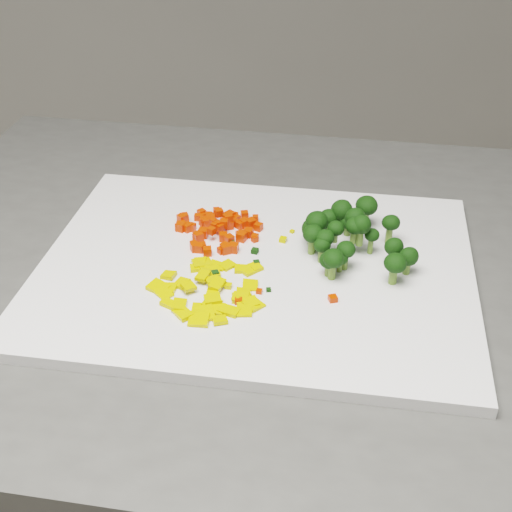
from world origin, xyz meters
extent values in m
cube|color=white|center=(-0.02, 0.43, 0.91)|extent=(0.54, 0.47, 0.01)
cube|color=red|center=(-0.02, 0.47, 0.92)|extent=(0.01, 0.01, 0.01)
cube|color=red|center=(-0.06, 0.49, 0.92)|extent=(0.01, 0.01, 0.01)
cube|color=red|center=(-0.07, 0.52, 0.92)|extent=(0.01, 0.01, 0.01)
cube|color=red|center=(-0.04, 0.51, 0.92)|extent=(0.01, 0.01, 0.01)
cube|color=red|center=(-0.06, 0.50, 0.92)|extent=(0.01, 0.01, 0.01)
cube|color=red|center=(-0.09, 0.51, 0.92)|extent=(0.01, 0.01, 0.01)
cube|color=red|center=(-0.05, 0.46, 0.92)|extent=(0.01, 0.01, 0.01)
cube|color=red|center=(-0.04, 0.52, 0.92)|extent=(0.01, 0.01, 0.01)
cube|color=red|center=(-0.07, 0.53, 0.92)|extent=(0.01, 0.01, 0.01)
cube|color=red|center=(-0.02, 0.49, 0.92)|extent=(0.01, 0.01, 0.01)
cube|color=red|center=(-0.03, 0.51, 0.92)|extent=(0.01, 0.01, 0.01)
cube|color=red|center=(-0.07, 0.52, 0.92)|extent=(0.01, 0.01, 0.01)
cube|color=red|center=(-0.02, 0.49, 0.92)|extent=(0.01, 0.01, 0.01)
cube|color=red|center=(-0.02, 0.53, 0.92)|extent=(0.01, 0.01, 0.01)
cube|color=red|center=(-0.01, 0.50, 0.92)|extent=(0.01, 0.01, 0.01)
cube|color=red|center=(-0.03, 0.50, 0.92)|extent=(0.01, 0.01, 0.01)
cube|color=red|center=(-0.03, 0.48, 0.92)|extent=(0.01, 0.01, 0.01)
cube|color=red|center=(-0.07, 0.54, 0.92)|extent=(0.01, 0.01, 0.01)
cube|color=red|center=(-0.05, 0.50, 0.92)|extent=(0.01, 0.01, 0.01)
cube|color=red|center=(-0.03, 0.53, 0.92)|extent=(0.01, 0.01, 0.01)
cube|color=red|center=(-0.08, 0.53, 0.92)|extent=(0.01, 0.01, 0.01)
cube|color=red|center=(-0.10, 0.51, 0.92)|extent=(0.01, 0.01, 0.01)
cube|color=red|center=(-0.09, 0.53, 0.92)|extent=(0.01, 0.01, 0.01)
cube|color=red|center=(-0.08, 0.47, 0.92)|extent=(0.01, 0.01, 0.01)
cube|color=red|center=(-0.09, 0.52, 0.92)|extent=(0.01, 0.01, 0.01)
cube|color=red|center=(-0.08, 0.46, 0.92)|extent=(0.01, 0.01, 0.01)
cube|color=red|center=(-0.02, 0.49, 0.92)|extent=(0.01, 0.01, 0.01)
cube|color=red|center=(-0.02, 0.47, 0.92)|extent=(0.01, 0.01, 0.01)
cube|color=red|center=(-0.02, 0.48, 0.92)|extent=(0.01, 0.01, 0.01)
cube|color=red|center=(-0.04, 0.51, 0.92)|extent=(0.01, 0.01, 0.01)
cube|color=red|center=(-0.08, 0.49, 0.92)|extent=(0.01, 0.01, 0.01)
cube|color=red|center=(-0.05, 0.54, 0.92)|extent=(0.01, 0.01, 0.01)
cube|color=red|center=(-0.03, 0.51, 0.92)|extent=(0.01, 0.01, 0.01)
cube|color=red|center=(-0.09, 0.53, 0.92)|extent=(0.01, 0.01, 0.01)
cube|color=red|center=(-0.07, 0.53, 0.92)|extent=(0.01, 0.01, 0.01)
cube|color=red|center=(-0.05, 0.52, 0.93)|extent=(0.01, 0.01, 0.01)
cube|color=red|center=(-0.06, 0.52, 0.92)|extent=(0.01, 0.01, 0.01)
cube|color=red|center=(-0.09, 0.47, 0.92)|extent=(0.01, 0.01, 0.01)
cube|color=red|center=(-0.05, 0.50, 0.92)|extent=(0.01, 0.01, 0.01)
cube|color=red|center=(-0.09, 0.47, 0.92)|extent=(0.01, 0.01, 0.01)
cube|color=red|center=(-0.09, 0.51, 0.92)|extent=(0.01, 0.01, 0.01)
cube|color=red|center=(-0.04, 0.51, 0.92)|extent=(0.01, 0.01, 0.01)
cube|color=red|center=(-0.02, 0.50, 0.92)|extent=(0.01, 0.01, 0.01)
cube|color=red|center=(-0.05, 0.46, 0.92)|extent=(0.01, 0.01, 0.01)
cube|color=red|center=(-0.08, 0.49, 0.92)|extent=(0.01, 0.01, 0.01)
cube|color=red|center=(-0.05, 0.48, 0.92)|extent=(0.01, 0.01, 0.01)
cube|color=red|center=(-0.07, 0.49, 0.92)|extent=(0.01, 0.01, 0.01)
cube|color=red|center=(-0.06, 0.53, 0.92)|extent=(0.01, 0.01, 0.01)
cube|color=red|center=(-0.06, 0.50, 0.92)|extent=(0.01, 0.01, 0.01)
cube|color=red|center=(-0.03, 0.48, 0.92)|extent=(0.01, 0.01, 0.01)
cube|color=red|center=(-0.04, 0.52, 0.92)|extent=(0.01, 0.01, 0.01)
cube|color=red|center=(-0.10, 0.51, 0.92)|extent=(0.01, 0.01, 0.01)
cube|color=red|center=(-0.06, 0.49, 0.92)|extent=(0.01, 0.01, 0.01)
cube|color=red|center=(-0.08, 0.46, 0.92)|extent=(0.01, 0.01, 0.01)
cube|color=red|center=(-0.07, 0.48, 0.92)|extent=(0.01, 0.01, 0.01)
cube|color=red|center=(-0.06, 0.46, 0.92)|extent=(0.01, 0.01, 0.01)
cube|color=red|center=(-0.07, 0.51, 0.92)|extent=(0.01, 0.01, 0.01)
cube|color=red|center=(-0.01, 0.52, 0.92)|extent=(0.01, 0.01, 0.01)
cube|color=red|center=(-0.03, 0.52, 0.92)|extent=(0.01, 0.01, 0.01)
cube|color=red|center=(-0.07, 0.46, 0.92)|extent=(0.01, 0.01, 0.01)
cube|color=red|center=(-0.04, 0.46, 0.92)|extent=(0.01, 0.01, 0.01)
cube|color=red|center=(-0.06, 0.52, 0.92)|extent=(0.01, 0.01, 0.01)
cube|color=red|center=(-0.05, 0.48, 0.92)|extent=(0.01, 0.01, 0.01)
cube|color=gold|center=(-0.08, 0.41, 0.92)|extent=(0.02, 0.02, 0.00)
cube|color=gold|center=(-0.07, 0.43, 0.91)|extent=(0.02, 0.02, 0.00)
cube|color=gold|center=(-0.12, 0.39, 0.91)|extent=(0.02, 0.02, 0.01)
cube|color=gold|center=(-0.08, 0.44, 0.91)|extent=(0.02, 0.02, 0.01)
cube|color=gold|center=(-0.07, 0.40, 0.92)|extent=(0.02, 0.01, 0.01)
cube|color=gold|center=(-0.07, 0.39, 0.92)|extent=(0.02, 0.02, 0.01)
cube|color=gold|center=(-0.12, 0.40, 0.91)|extent=(0.02, 0.02, 0.01)
cube|color=gold|center=(-0.06, 0.43, 0.91)|extent=(0.02, 0.02, 0.00)
cube|color=gold|center=(-0.04, 0.39, 0.91)|extent=(0.02, 0.02, 0.01)
cube|color=gold|center=(-0.12, 0.42, 0.91)|extent=(0.02, 0.02, 0.01)
cube|color=gold|center=(-0.04, 0.36, 0.91)|extent=(0.03, 0.03, 0.01)
cube|color=gold|center=(-0.09, 0.36, 0.91)|extent=(0.02, 0.02, 0.01)
cube|color=gold|center=(-0.05, 0.38, 0.91)|extent=(0.02, 0.02, 0.01)
cube|color=gold|center=(-0.07, 0.34, 0.91)|extent=(0.01, 0.01, 0.01)
cube|color=gold|center=(-0.07, 0.42, 0.91)|extent=(0.02, 0.02, 0.01)
cube|color=gold|center=(-0.12, 0.37, 0.91)|extent=(0.02, 0.02, 0.01)
cube|color=gold|center=(-0.05, 0.37, 0.91)|extent=(0.02, 0.02, 0.01)
cube|color=gold|center=(-0.05, 0.35, 0.91)|extent=(0.02, 0.02, 0.01)
cube|color=gold|center=(-0.08, 0.37, 0.92)|extent=(0.02, 0.02, 0.00)
cube|color=gold|center=(-0.07, 0.39, 0.91)|extent=(0.02, 0.02, 0.01)
cube|color=gold|center=(-0.09, 0.34, 0.91)|extent=(0.02, 0.02, 0.01)
cube|color=gold|center=(-0.10, 0.40, 0.91)|extent=(0.02, 0.02, 0.01)
cube|color=gold|center=(-0.05, 0.37, 0.91)|extent=(0.02, 0.02, 0.01)
cube|color=gold|center=(-0.08, 0.42, 0.91)|extent=(0.02, 0.01, 0.01)
cube|color=gold|center=(-0.08, 0.43, 0.91)|extent=(0.02, 0.02, 0.00)
cube|color=gold|center=(-0.13, 0.40, 0.91)|extent=(0.03, 0.03, 0.01)
cube|color=gold|center=(-0.06, 0.35, 0.91)|extent=(0.02, 0.02, 0.00)
cube|color=gold|center=(-0.11, 0.35, 0.91)|extent=(0.02, 0.02, 0.01)
cube|color=gold|center=(-0.04, 0.42, 0.91)|extent=(0.02, 0.01, 0.01)
cube|color=gold|center=(-0.11, 0.37, 0.91)|extent=(0.02, 0.02, 0.01)
cube|color=gold|center=(-0.09, 0.36, 0.91)|extent=(0.02, 0.02, 0.01)
cube|color=gold|center=(-0.05, 0.37, 0.91)|extent=(0.02, 0.02, 0.01)
cube|color=gold|center=(-0.04, 0.36, 0.91)|extent=(0.02, 0.02, 0.01)
cube|color=gold|center=(-0.08, 0.37, 0.91)|extent=(0.02, 0.02, 0.01)
cube|color=gold|center=(-0.03, 0.42, 0.91)|extent=(0.02, 0.02, 0.00)
cube|color=gold|center=(-0.08, 0.36, 0.91)|extent=(0.02, 0.02, 0.01)
cube|color=gold|center=(-0.10, 0.39, 0.92)|extent=(0.02, 0.02, 0.01)
cube|color=gold|center=(-0.03, 0.42, 0.91)|extent=(0.02, 0.02, 0.00)
cube|color=gold|center=(-0.09, 0.43, 0.91)|extent=(0.02, 0.01, 0.01)
cube|color=gold|center=(-0.08, 0.44, 0.91)|extent=(0.02, 0.02, 0.01)
cube|color=gold|center=(-0.09, 0.35, 0.91)|extent=(0.02, 0.02, 0.01)
cube|color=black|center=(-0.07, 0.42, 0.91)|extent=(0.01, 0.01, 0.00)
cube|color=red|center=(0.04, 0.35, 0.91)|extent=(0.01, 0.01, 0.01)
cube|color=gold|center=(-0.06, 0.39, 0.91)|extent=(0.01, 0.01, 0.00)
cube|color=red|center=(-0.03, 0.38, 0.91)|extent=(0.01, 0.01, 0.00)
cube|color=black|center=(-0.02, 0.45, 0.91)|extent=(0.01, 0.01, 0.00)
cube|color=black|center=(-0.02, 0.43, 0.91)|extent=(0.01, 0.01, 0.00)
cube|color=red|center=(0.05, 0.40, 0.91)|extent=(0.01, 0.01, 0.00)
cube|color=gold|center=(0.01, 0.47, 0.91)|extent=(0.01, 0.01, 0.01)
cube|color=black|center=(-0.05, 0.47, 0.91)|extent=(0.01, 0.01, 0.00)
cube|color=black|center=(-0.02, 0.38, 0.91)|extent=(0.00, 0.00, 0.00)
cube|color=red|center=(-0.05, 0.37, 0.91)|extent=(0.01, 0.01, 0.01)
cube|color=gold|center=(0.03, 0.48, 0.91)|extent=(0.01, 0.01, 0.00)
camera|label=1|loc=(-0.13, -0.18, 1.33)|focal=50.00mm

